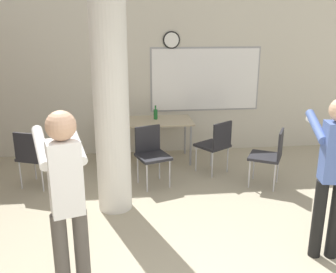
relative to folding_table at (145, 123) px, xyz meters
The scene contains 10 objects.
wall_back 0.92m from the folding_table, 73.88° to the left, with size 8.00×0.15×2.80m.
support_pillar 1.90m from the folding_table, 106.39° to the right, with size 0.43×0.43×2.80m.
folding_table is the anchor object (origin of this frame).
bottle_on_table 0.25m from the folding_table, 22.64° to the left, with size 0.07×0.07×0.24m.
chair_mid_room 2.17m from the folding_table, 35.85° to the right, with size 0.60×0.60×0.87m.
chair_table_front 0.99m from the folding_table, 88.01° to the right, with size 0.56×0.56×0.87m.
chair_near_pillar 1.91m from the folding_table, 151.25° to the right, with size 0.57×0.57×0.87m.
chair_table_right 1.29m from the folding_table, 32.20° to the right, with size 0.61×0.61×0.87m.
person_playing_side 3.45m from the folding_table, 60.87° to the right, with size 0.45×0.68×1.67m.
person_playing_front 3.50m from the folding_table, 103.61° to the right, with size 0.51×0.68×1.71m.
Camera 1 is at (-0.46, -1.70, 2.33)m, focal length 40.00 mm.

